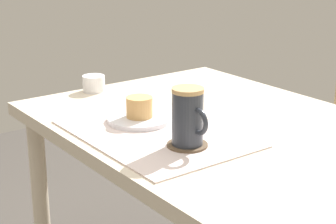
# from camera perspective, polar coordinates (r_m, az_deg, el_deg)

# --- Properties ---
(dining_table) EXTENTS (1.03, 0.75, 0.71)m
(dining_table) POSITION_cam_1_polar(r_m,az_deg,el_deg) (1.50, 5.33, -4.33)
(dining_table) COLOR beige
(dining_table) RESTS_ON ground_plane
(placemat) EXTENTS (0.47, 0.33, 0.00)m
(placemat) POSITION_cam_1_polar(r_m,az_deg,el_deg) (1.39, -1.33, -2.19)
(placemat) COLOR silver
(placemat) RESTS_ON dining_table
(pastry_plate) EXTENTS (0.17, 0.17, 0.01)m
(pastry_plate) POSITION_cam_1_polar(r_m,az_deg,el_deg) (1.47, -2.90, -0.72)
(pastry_plate) COLOR white
(pastry_plate) RESTS_ON placemat
(pastry) EXTENTS (0.07, 0.07, 0.05)m
(pastry) POSITION_cam_1_polar(r_m,az_deg,el_deg) (1.46, -2.92, 0.51)
(pastry) COLOR #E0A860
(pastry) RESTS_ON pastry_plate
(coffee_coaster) EXTENTS (0.10, 0.10, 0.00)m
(coffee_coaster) POSITION_cam_1_polar(r_m,az_deg,el_deg) (1.30, 1.97, -3.35)
(coffee_coaster) COLOR brown
(coffee_coaster) RESTS_ON placemat
(coffee_mug) EXTENTS (0.11, 0.07, 0.13)m
(coffee_mug) POSITION_cam_1_polar(r_m,az_deg,el_deg) (1.28, 2.07, -0.47)
(coffee_mug) COLOR #2D333D
(coffee_mug) RESTS_ON coffee_coaster
(sugar_bowl) EXTENTS (0.07, 0.07, 0.05)m
(sugar_bowl) POSITION_cam_1_polar(r_m,az_deg,el_deg) (1.77, -7.56, 2.89)
(sugar_bowl) COLOR white
(sugar_bowl) RESTS_ON dining_table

